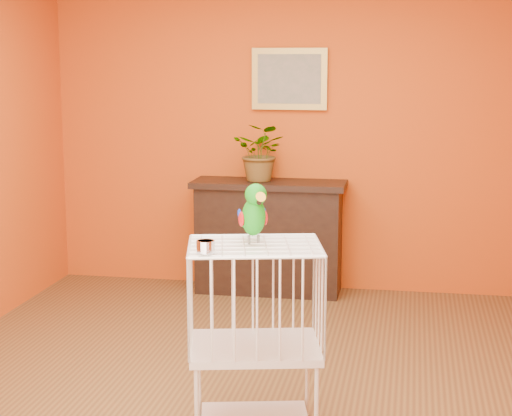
# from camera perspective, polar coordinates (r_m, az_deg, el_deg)

# --- Properties ---
(ground) EXTENTS (4.50, 4.50, 0.00)m
(ground) POSITION_cam_1_polar(r_m,az_deg,el_deg) (5.25, -1.46, -11.61)
(ground) COLOR brown
(ground) RESTS_ON ground
(room_shell) EXTENTS (4.50, 4.50, 4.50)m
(room_shell) POSITION_cam_1_polar(r_m,az_deg,el_deg) (4.88, -1.55, 5.91)
(room_shell) COLOR #C34B12
(room_shell) RESTS_ON ground
(console_cabinet) EXTENTS (1.25, 0.45, 0.93)m
(console_cabinet) POSITION_cam_1_polar(r_m,az_deg,el_deg) (7.05, 0.85, -1.93)
(console_cabinet) COLOR black
(console_cabinet) RESTS_ON ground
(potted_plant) EXTENTS (0.51, 0.55, 0.37)m
(potted_plant) POSITION_cam_1_polar(r_m,az_deg,el_deg) (6.93, 0.34, 3.28)
(potted_plant) COLOR #26722D
(potted_plant) RESTS_ON console_cabinet
(framed_picture) EXTENTS (0.62, 0.04, 0.50)m
(framed_picture) POSITION_cam_1_polar(r_m,az_deg,el_deg) (7.05, 2.24, 8.59)
(framed_picture) COLOR #B49640
(framed_picture) RESTS_ON room_shell
(birdcage) EXTENTS (0.75, 0.64, 1.01)m
(birdcage) POSITION_cam_1_polar(r_m,az_deg,el_deg) (4.41, -0.08, -8.66)
(birdcage) COLOR silver
(birdcage) RESTS_ON ground
(feed_cup) EXTENTS (0.09, 0.09, 0.06)m
(feed_cup) POSITION_cam_1_polar(r_m,az_deg,el_deg) (4.09, -3.38, -2.60)
(feed_cup) COLOR silver
(feed_cup) RESTS_ON birdcage
(parrot) EXTENTS (0.20, 0.27, 0.31)m
(parrot) POSITION_cam_1_polar(r_m,az_deg,el_deg) (4.29, -0.15, -0.30)
(parrot) COLOR #59544C
(parrot) RESTS_ON birdcage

